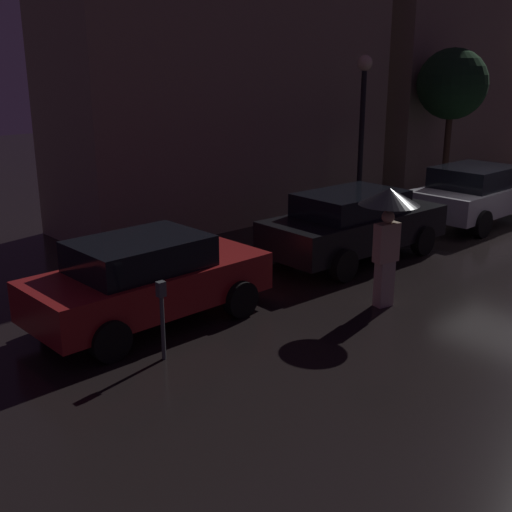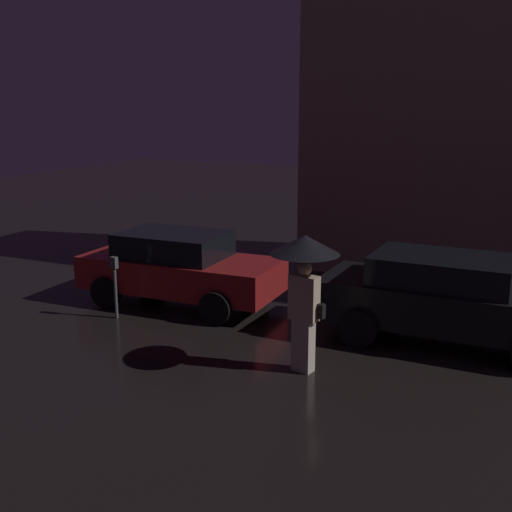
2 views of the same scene
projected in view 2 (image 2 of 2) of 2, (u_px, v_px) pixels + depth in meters
name	position (u px, v px, depth m)	size (l,w,h in m)	color
parked_car_red	(179.00, 267.00, 12.88)	(4.02, 1.88, 1.46)	maroon
parked_car_black	(449.00, 298.00, 10.77)	(4.39, 1.91, 1.49)	black
pedestrian_with_umbrella	(305.00, 266.00, 9.38)	(1.03, 1.03, 2.11)	beige
parking_meter	(115.00, 280.00, 11.98)	(0.12, 0.10, 1.19)	#4C5154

